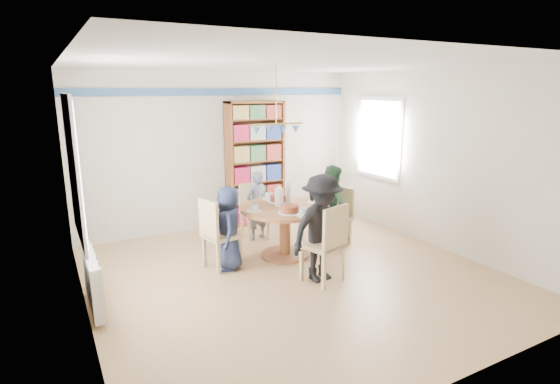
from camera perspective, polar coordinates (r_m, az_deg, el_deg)
ground at (r=5.87m, az=1.91°, el=-10.82°), size 5.00×5.00×0.00m
room_shell at (r=6.05m, az=-4.32°, el=6.15°), size 5.00×5.00×5.00m
radiator at (r=5.32m, az=-23.30°, el=-10.50°), size 0.12×1.00×0.60m
dining_table at (r=6.33m, az=0.65°, el=-3.61°), size 1.30×1.30×0.75m
chair_left at (r=5.93m, az=-8.33°, el=-5.11°), size 0.51×0.51×0.98m
chair_right at (r=6.91m, az=7.70°, el=-2.78°), size 0.50×0.50×0.90m
chair_far at (r=7.18m, az=-3.56°, el=-2.11°), size 0.42×0.42×0.90m
chair_near at (r=5.48m, az=6.26°, el=-6.33°), size 0.56×0.56×1.03m
person_left at (r=5.94m, az=-6.73°, el=-4.68°), size 0.51×0.64×1.15m
person_right at (r=6.78m, az=6.86°, el=-1.83°), size 0.64×0.73×1.28m
person_far at (r=7.06m, az=-3.09°, el=-1.78°), size 0.47×0.37×1.12m
person_near at (r=5.53m, az=5.47°, el=-4.74°), size 0.95×0.62×1.39m
bookshelf at (r=7.80m, az=-3.24°, el=3.59°), size 1.05×0.31×2.20m
tableware at (r=6.27m, az=0.33°, el=-1.29°), size 1.20×1.20×0.32m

